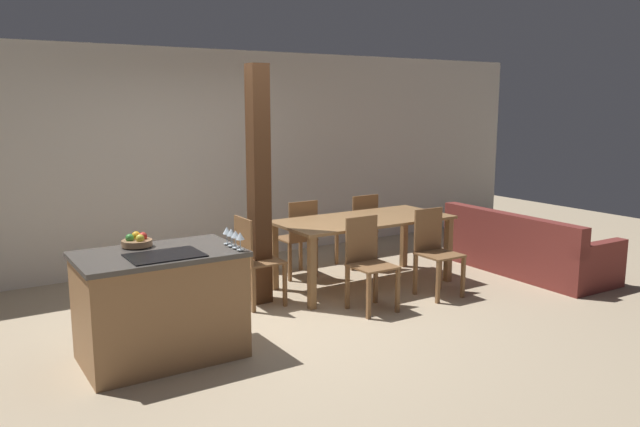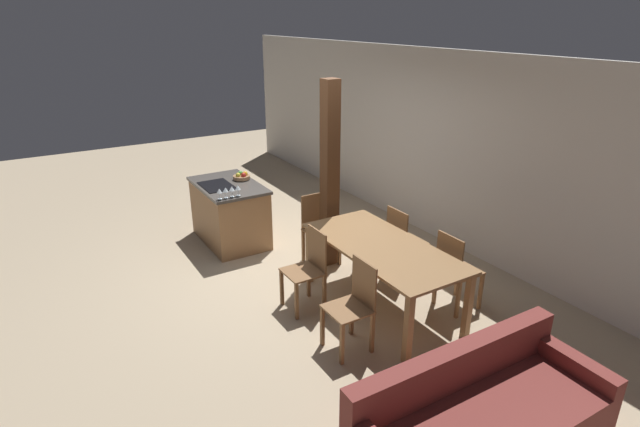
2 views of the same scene
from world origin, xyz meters
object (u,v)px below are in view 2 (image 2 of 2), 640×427
(fruit_bowl, at_px, (242,176))
(wine_glass_middle, at_px, (226,190))
(wine_glass_near, at_px, (219,191))
(wine_glass_far, at_px, (232,189))
(dining_table, at_px, (382,253))
(dining_chair_far_right, at_px, (455,270))
(wine_glass_end, at_px, (238,188))
(dining_chair_near_right, at_px, (354,304))
(dining_chair_head_end, at_px, (318,227))
(dining_chair_near_left, at_px, (308,268))
(couch, at_px, (481,423))
(timber_post, at_px, (330,176))
(kitchen_island, at_px, (230,213))
(dining_chair_far_left, at_px, (403,241))

(fruit_bowl, relative_size, wine_glass_middle, 1.72)
(wine_glass_near, xyz_separation_m, wine_glass_middle, (0.00, 0.09, 0.00))
(wine_glass_far, xyz_separation_m, dining_table, (2.02, 0.93, -0.32))
(wine_glass_middle, distance_m, dining_chair_far_right, 3.04)
(wine_glass_end, height_order, dining_chair_near_right, wine_glass_end)
(dining_chair_near_right, bearing_deg, fruit_bowl, 176.91)
(fruit_bowl, height_order, dining_table, fruit_bowl)
(fruit_bowl, xyz_separation_m, dining_chair_head_end, (1.31, 0.52, -0.44))
(fruit_bowl, height_order, wine_glass_near, wine_glass_near)
(dining_chair_near_left, bearing_deg, dining_table, 57.05)
(dining_chair_near_right, bearing_deg, dining_chair_near_left, 180.00)
(wine_glass_near, relative_size, dining_chair_far_right, 0.15)
(dining_table, relative_size, dining_chair_near_right, 2.14)
(couch, height_order, timber_post, timber_post)
(dining_chair_near_right, height_order, timber_post, timber_post)
(dining_chair_near_left, bearing_deg, dining_chair_far_right, 57.05)
(dining_table, bearing_deg, dining_chair_near_right, -57.05)
(kitchen_island, distance_m, wine_glass_middle, 0.82)
(wine_glass_far, bearing_deg, dining_chair_near_left, 8.71)
(wine_glass_near, bearing_deg, kitchen_island, 149.68)
(dining_chair_far_left, bearing_deg, timber_post, 36.21)
(wine_glass_end, relative_size, dining_table, 0.07)
(dining_chair_near_left, distance_m, dining_chair_far_right, 1.63)
(wine_glass_near, height_order, dining_chair_far_right, wine_glass_near)
(wine_glass_middle, height_order, dining_chair_near_right, wine_glass_middle)
(dining_chair_near_left, relative_size, couch, 0.45)
(timber_post, bearing_deg, wine_glass_near, -122.91)
(wine_glass_near, height_order, dining_table, wine_glass_near)
(wine_glass_middle, xyz_separation_m, wine_glass_far, (0.00, 0.09, 0.00))
(fruit_bowl, height_order, dining_chair_near_right, fruit_bowl)
(wine_glass_end, xyz_separation_m, dining_chair_far_right, (2.46, 1.53, -0.51))
(kitchen_island, bearing_deg, wine_glass_far, -15.58)
(dining_table, relative_size, timber_post, 0.82)
(wine_glass_middle, bearing_deg, kitchen_island, 156.65)
(dining_chair_near_right, xyz_separation_m, dining_chair_far_left, (-0.89, 1.37, 0.00))
(wine_glass_middle, xyz_separation_m, wine_glass_end, (0.00, 0.17, 0.00))
(dining_chair_far_left, distance_m, timber_post, 1.23)
(dining_chair_far_right, height_order, couch, dining_chair_far_right)
(wine_glass_middle, distance_m, dining_table, 2.28)
(wine_glass_near, height_order, dining_chair_near_left, wine_glass_near)
(dining_chair_head_end, bearing_deg, dining_table, -90.00)
(wine_glass_near, relative_size, dining_chair_near_right, 0.15)
(wine_glass_middle, distance_m, dining_chair_near_left, 1.69)
(fruit_bowl, relative_size, couch, 0.12)
(wine_glass_near, bearing_deg, fruit_bowl, 138.20)
(wine_glass_end, bearing_deg, wine_glass_far, -90.00)
(dining_chair_head_end, height_order, timber_post, timber_post)
(couch, relative_size, timber_post, 0.86)
(dining_table, bearing_deg, wine_glass_end, -157.39)
(kitchen_island, xyz_separation_m, dining_chair_near_left, (2.14, 0.09, 0.05))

